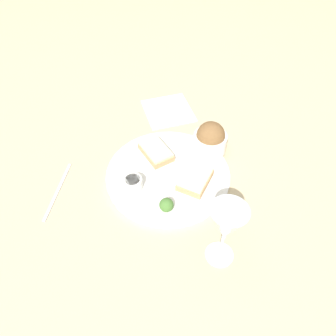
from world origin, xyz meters
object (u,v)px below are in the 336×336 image
cheese_toast_near (195,179)px  wine_glass (226,226)px  cheese_toast_far (156,151)px  sauce_ramekin (133,183)px  fork (58,190)px  napkin (168,110)px  salad_bowl (210,139)px

cheese_toast_near → wine_glass: wine_glass is taller
cheese_toast_near → cheese_toast_far: (0.12, 0.09, 0.00)m
sauce_ramekin → wine_glass: (-0.21, -0.18, 0.09)m
sauce_ramekin → fork: bearing=81.6°
fork → wine_glass: bearing=-122.6°
cheese_toast_far → fork: size_ratio=0.63×
napkin → fork: 0.45m
cheese_toast_far → napkin: cheese_toast_far is taller
cheese_toast_far → sauce_ramekin: bearing=147.0°
sauce_ramekin → fork: size_ratio=0.25×
wine_glass → napkin: (0.54, 0.04, -0.12)m
salad_bowl → sauce_ramekin: (-0.11, 0.23, -0.02)m
cheese_toast_near → fork: bearing=84.6°
napkin → fork: same height
salad_bowl → cheese_toast_far: (0.00, 0.15, -0.03)m
sauce_ramekin → wine_glass: 0.29m
sauce_ramekin → wine_glass: bearing=-140.0°
cheese_toast_near → fork: (0.03, 0.36, -0.02)m
sauce_ramekin → napkin: sauce_ramekin is taller
wine_glass → napkin: bearing=4.1°
salad_bowl → cheese_toast_near: (-0.11, 0.06, -0.03)m
salad_bowl → sauce_ramekin: bearing=115.8°
sauce_ramekin → cheese_toast_near: sauce_ramekin is taller
sauce_ramekin → napkin: bearing=-23.3°
cheese_toast_near → cheese_toast_far: bearing=37.5°
sauce_ramekin → cheese_toast_far: 0.13m
napkin → wine_glass: bearing=-175.9°
cheese_toast_near → napkin: bearing=4.1°
cheese_toast_near → wine_glass: size_ratio=0.69×
sauce_ramekin → cheese_toast_near: bearing=-91.6°
salad_bowl → napkin: size_ratio=0.53×
salad_bowl → cheese_toast_far: bearing=89.0°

